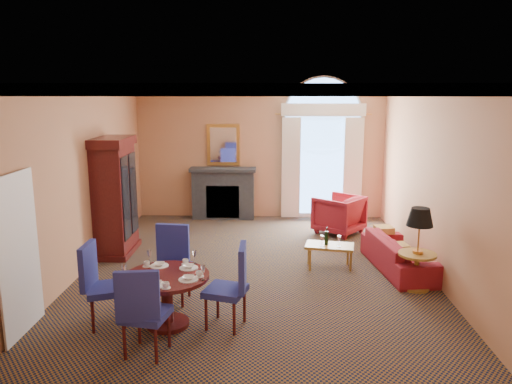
{
  "coord_description": "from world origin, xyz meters",
  "views": [
    {
      "loc": [
        0.28,
        -8.38,
        3.16
      ],
      "look_at": [
        0.0,
        0.5,
        1.3
      ],
      "focal_mm": 35.0,
      "sensor_mm": 36.0,
      "label": 1
    }
  ],
  "objects_px": {
    "armchair": "(339,214)",
    "coffee_table": "(330,246)",
    "armoire": "(115,198)",
    "dining_table": "(167,287)",
    "sofa": "(400,254)",
    "side_table": "(419,238)"
  },
  "relations": [
    {
      "from": "armoire",
      "to": "armchair",
      "type": "bearing_deg",
      "value": 18.51
    },
    {
      "from": "armoire",
      "to": "armchair",
      "type": "xyz_separation_m",
      "value": [
        4.49,
        1.5,
        -0.66
      ]
    },
    {
      "from": "sofa",
      "to": "armoire",
      "type": "bearing_deg",
      "value": 73.86
    },
    {
      "from": "sofa",
      "to": "side_table",
      "type": "height_order",
      "value": "side_table"
    },
    {
      "from": "coffee_table",
      "to": "side_table",
      "type": "bearing_deg",
      "value": -24.42
    },
    {
      "from": "sofa",
      "to": "coffee_table",
      "type": "distance_m",
      "value": 1.24
    },
    {
      "from": "armoire",
      "to": "side_table",
      "type": "height_order",
      "value": "armoire"
    },
    {
      "from": "armoire",
      "to": "side_table",
      "type": "bearing_deg",
      "value": -16.98
    },
    {
      "from": "armoire",
      "to": "dining_table",
      "type": "relative_size",
      "value": 1.96
    },
    {
      "from": "armoire",
      "to": "coffee_table",
      "type": "height_order",
      "value": "armoire"
    },
    {
      "from": "armoire",
      "to": "sofa",
      "type": "distance_m",
      "value": 5.38
    },
    {
      "from": "coffee_table",
      "to": "side_table",
      "type": "relative_size",
      "value": 0.7
    },
    {
      "from": "armoire",
      "to": "side_table",
      "type": "relative_size",
      "value": 1.73
    },
    {
      "from": "side_table",
      "to": "armoire",
      "type": "bearing_deg",
      "value": 163.02
    },
    {
      "from": "coffee_table",
      "to": "dining_table",
      "type": "bearing_deg",
      "value": -125.49
    },
    {
      "from": "armchair",
      "to": "sofa",
      "type": "bearing_deg",
      "value": 58.04
    },
    {
      "from": "armoire",
      "to": "dining_table",
      "type": "xyz_separation_m",
      "value": [
        1.61,
        -3.01,
        -0.54
      ]
    },
    {
      "from": "armoire",
      "to": "coffee_table",
      "type": "bearing_deg",
      "value": -9.97
    },
    {
      "from": "armchair",
      "to": "side_table",
      "type": "relative_size",
      "value": 0.71
    },
    {
      "from": "armchair",
      "to": "coffee_table",
      "type": "relative_size",
      "value": 1.01
    },
    {
      "from": "dining_table",
      "to": "sofa",
      "type": "height_order",
      "value": "dining_table"
    },
    {
      "from": "armchair",
      "to": "coffee_table",
      "type": "height_order",
      "value": "armchair"
    }
  ]
}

